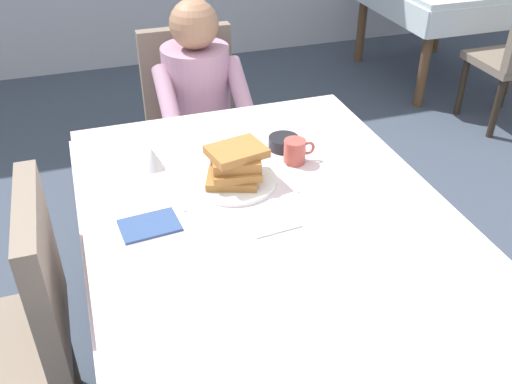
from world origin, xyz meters
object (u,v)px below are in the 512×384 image
(plate_breakfast, at_px, (234,181))
(cup_coffee, at_px, (295,151))
(chair_diner, at_px, (194,115))
(diner_person, at_px, (199,102))
(bowl_butter, at_px, (284,143))
(breakfast_stack, at_px, (235,165))
(chair_left_side, at_px, (18,323))
(spoon_near_edge, at_px, (278,231))
(dining_table_main, at_px, (271,238))
(syrup_pitcher, at_px, (152,158))
(knife_right_of_plate, at_px, (290,176))
(fork_left_of_plate, at_px, (178,196))

(plate_breakfast, relative_size, cup_coffee, 2.48)
(chair_diner, height_order, diner_person, diner_person)
(diner_person, xyz_separation_m, bowl_butter, (0.16, -0.64, 0.09))
(breakfast_stack, relative_size, bowl_butter, 1.99)
(diner_person, distance_m, chair_left_side, 1.29)
(chair_left_side, xyz_separation_m, spoon_near_edge, (0.76, -0.09, 0.21))
(dining_table_main, xyz_separation_m, syrup_pitcher, (-0.29, 0.39, 0.13))
(breakfast_stack, distance_m, knife_right_of_plate, 0.20)
(breakfast_stack, bearing_deg, fork_left_of_plate, -176.45)
(breakfast_stack, relative_size, fork_left_of_plate, 1.22)
(chair_left_side, xyz_separation_m, knife_right_of_plate, (0.90, 0.19, 0.21))
(dining_table_main, height_order, knife_right_of_plate, knife_right_of_plate)
(breakfast_stack, height_order, fork_left_of_plate, breakfast_stack)
(diner_person, xyz_separation_m, fork_left_of_plate, (-0.26, -0.83, 0.07))
(plate_breakfast, distance_m, cup_coffee, 0.25)
(dining_table_main, distance_m, chair_diner, 1.18)
(plate_breakfast, bearing_deg, fork_left_of_plate, -173.99)
(plate_breakfast, xyz_separation_m, fork_left_of_plate, (-0.19, -0.02, -0.01))
(spoon_near_edge, bearing_deg, syrup_pitcher, 115.93)
(bowl_butter, height_order, syrup_pitcher, syrup_pitcher)
(breakfast_stack, bearing_deg, diner_person, 85.09)
(knife_right_of_plate, bearing_deg, diner_person, 11.54)
(chair_diner, bearing_deg, chair_left_side, 56.08)
(fork_left_of_plate, relative_size, spoon_near_edge, 1.20)
(breakfast_stack, height_order, syrup_pitcher, breakfast_stack)
(plate_breakfast, bearing_deg, spoon_near_edge, -80.44)
(fork_left_of_plate, bearing_deg, cup_coffee, -79.15)
(diner_person, xyz_separation_m, knife_right_of_plate, (0.12, -0.83, 0.07))
(chair_diner, bearing_deg, diner_person, 90.00)
(bowl_butter, bearing_deg, cup_coffee, -88.30)
(diner_person, distance_m, fork_left_of_plate, 0.87)
(diner_person, xyz_separation_m, plate_breakfast, (-0.07, -0.81, 0.08))
(dining_table_main, bearing_deg, diner_person, 89.08)
(fork_left_of_plate, bearing_deg, spoon_near_edge, -138.77)
(knife_right_of_plate, xyz_separation_m, spoon_near_edge, (-0.14, -0.27, 0.00))
(dining_table_main, xyz_separation_m, diner_person, (0.02, 1.01, 0.02))
(diner_person, height_order, cup_coffee, diner_person)
(chair_left_side, xyz_separation_m, bowl_butter, (0.95, 0.37, 0.23))
(chair_diner, xyz_separation_m, spoon_near_edge, (-0.02, -1.25, 0.21))
(diner_person, relative_size, fork_left_of_plate, 6.22)
(plate_breakfast, distance_m, syrup_pitcher, 0.30)
(plate_breakfast, relative_size, fork_left_of_plate, 1.56)
(dining_table_main, relative_size, bowl_butter, 13.85)
(breakfast_stack, bearing_deg, chair_diner, 85.87)
(syrup_pitcher, relative_size, knife_right_of_plate, 0.40)
(plate_breakfast, height_order, spoon_near_edge, plate_breakfast)
(plate_breakfast, relative_size, spoon_near_edge, 1.87)
(plate_breakfast, relative_size, bowl_butter, 2.55)
(dining_table_main, xyz_separation_m, breakfast_stack, (-0.05, 0.20, 0.16))
(breakfast_stack, distance_m, syrup_pitcher, 0.31)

